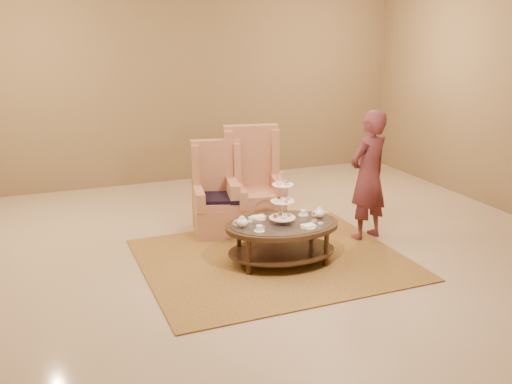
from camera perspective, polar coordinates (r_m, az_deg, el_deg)
name	(u,v)px	position (r m, az deg, el deg)	size (l,w,h in m)	color
ground	(270,263)	(6.75, 1.40, -7.09)	(8.00, 8.00, 0.00)	#C1AD90
ceiling	(270,263)	(6.75, 1.40, -7.09)	(8.00, 8.00, 0.02)	white
wall_back	(181,81)	(10.04, -7.50, 10.95)	(8.00, 0.04, 3.50)	olive
rug	(272,259)	(6.83, 1.66, -6.74)	(3.06, 2.56, 0.02)	olive
tea_table	(282,230)	(6.61, 2.62, -3.85)	(1.42, 1.06, 1.11)	black
armchair_left	(218,201)	(7.65, -3.79, -0.95)	(0.76, 0.78, 1.22)	tan
armchair_right	(253,194)	(7.78, -0.27, -0.22)	(0.88, 0.90, 1.38)	tan
person	(368,176)	(7.39, 11.17, 1.60)	(0.71, 0.57, 1.68)	#5F282C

